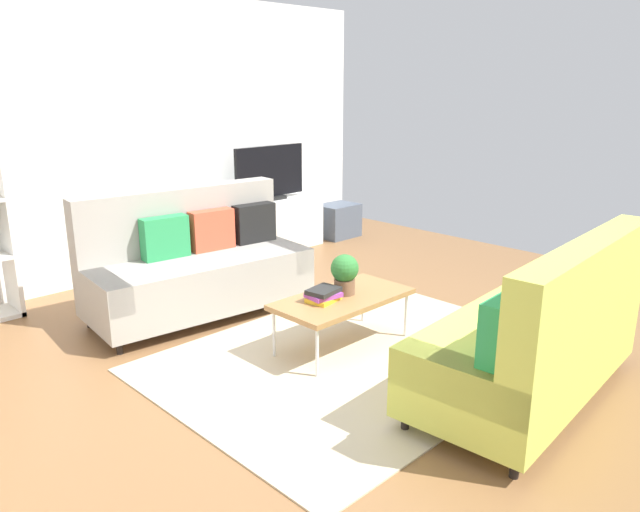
% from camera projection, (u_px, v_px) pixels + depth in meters
% --- Properties ---
extents(ground_plane, '(7.68, 7.68, 0.00)m').
position_uv_depth(ground_plane, '(315.00, 350.00, 4.69)').
color(ground_plane, brown).
extents(wall_far, '(6.40, 0.12, 2.90)m').
position_uv_depth(wall_far, '(125.00, 138.00, 6.20)').
color(wall_far, white).
rests_on(wall_far, ground_plane).
extents(area_rug, '(2.90, 2.20, 0.01)m').
position_uv_depth(area_rug, '(357.00, 356.00, 4.57)').
color(area_rug, beige).
rests_on(area_rug, ground_plane).
extents(couch_beige, '(1.98, 1.04, 1.10)m').
position_uv_depth(couch_beige, '(196.00, 264.00, 5.33)').
color(couch_beige, gray).
rests_on(couch_beige, ground_plane).
extents(couch_green, '(1.96, 0.97, 1.10)m').
position_uv_depth(couch_green, '(537.00, 336.00, 3.85)').
color(couch_green, '#C1CC51').
rests_on(couch_green, ground_plane).
extents(coffee_table, '(1.10, 0.56, 0.42)m').
position_uv_depth(coffee_table, '(343.00, 300.00, 4.63)').
color(coffee_table, '#9E7042').
rests_on(coffee_table, ground_plane).
extents(tv_console, '(1.40, 0.44, 0.64)m').
position_uv_depth(tv_console, '(270.00, 225.00, 7.38)').
color(tv_console, silver).
rests_on(tv_console, ground_plane).
extents(tv, '(1.00, 0.20, 0.64)m').
position_uv_depth(tv, '(270.00, 174.00, 7.19)').
color(tv, black).
rests_on(tv, tv_console).
extents(storage_trunk, '(0.52, 0.40, 0.44)m').
position_uv_depth(storage_trunk, '(338.00, 221.00, 8.08)').
color(storage_trunk, '#4C5666').
rests_on(storage_trunk, ground_plane).
extents(potted_plant, '(0.22, 0.22, 0.31)m').
position_uv_depth(potted_plant, '(345.00, 273.00, 4.64)').
color(potted_plant, brown).
rests_on(potted_plant, coffee_table).
extents(table_book_0, '(0.27, 0.22, 0.03)m').
position_uv_depth(table_book_0, '(324.00, 299.00, 4.53)').
color(table_book_0, gold).
rests_on(table_book_0, coffee_table).
extents(table_book_1, '(0.26, 0.21, 0.03)m').
position_uv_depth(table_book_1, '(324.00, 295.00, 4.52)').
color(table_book_1, purple).
rests_on(table_book_1, table_book_0).
extents(table_book_2, '(0.26, 0.22, 0.03)m').
position_uv_depth(table_book_2, '(324.00, 291.00, 4.51)').
color(table_book_2, '#262626').
rests_on(table_book_2, table_book_1).
extents(vase_0, '(0.12, 0.12, 0.20)m').
position_uv_depth(vase_0, '(227.00, 197.00, 6.90)').
color(vase_0, '#33B29E').
rests_on(vase_0, tv_console).
extents(vase_1, '(0.11, 0.11, 0.19)m').
position_uv_depth(vase_1, '(240.00, 195.00, 7.03)').
color(vase_1, '#4C72B2').
rests_on(vase_1, tv_console).
extents(bottle_0, '(0.04, 0.04, 0.23)m').
position_uv_depth(bottle_0, '(256.00, 193.00, 7.08)').
color(bottle_0, '#3359B2').
rests_on(bottle_0, tv_console).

